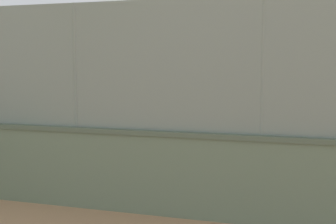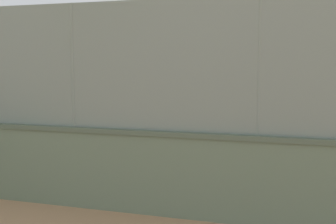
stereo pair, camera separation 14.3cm
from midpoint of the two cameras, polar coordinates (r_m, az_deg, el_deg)
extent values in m
plane|color=tan|center=(18.72, 6.46, -1.59)|extent=(260.00, 260.00, 0.00)
cube|color=slate|center=(9.01, -21.13, -6.11)|extent=(29.49, 0.35, 1.35)
cube|color=#556151|center=(8.89, -21.31, -1.59)|extent=(29.49, 0.41, 0.08)
cylinder|color=gray|center=(6.96, 11.55, 5.86)|extent=(0.07, 0.07, 2.15)
cylinder|color=gray|center=(7.92, -12.38, 5.87)|extent=(0.07, 0.07, 2.15)
cylinder|color=#B2B2B2|center=(14.82, 14.94, -2.44)|extent=(0.17, 0.17, 0.71)
cylinder|color=#B2B2B2|center=(14.62, 15.01, -2.56)|extent=(0.17, 0.17, 0.71)
cylinder|color=beige|center=(14.64, 15.04, -0.10)|extent=(0.38, 0.38, 0.53)
cylinder|color=tan|center=(14.90, 14.78, 0.43)|extent=(0.51, 0.15, 0.16)
cylinder|color=tan|center=(14.33, 13.95, 0.23)|extent=(0.51, 0.15, 0.16)
sphere|color=tan|center=(14.61, 15.08, 1.33)|extent=(0.20, 0.20, 0.20)
cylinder|color=white|center=(14.60, 15.09, 1.66)|extent=(0.23, 0.23, 0.05)
cylinder|color=black|center=(14.32, 13.23, 0.24)|extent=(0.30, 0.07, 0.04)
ellipsoid|color=#333338|center=(14.31, 12.35, 0.26)|extent=(0.30, 0.06, 0.24)
cylinder|color=#B2B2B2|center=(11.97, -4.42, -4.24)|extent=(0.21, 0.21, 0.73)
cylinder|color=#B2B2B2|center=(12.16, -4.72, -4.08)|extent=(0.21, 0.21, 0.73)
cylinder|color=white|center=(11.96, -4.60, -1.16)|extent=(0.48, 0.48, 0.54)
cylinder|color=tan|center=(11.70, -3.92, -0.79)|extent=(0.45, 0.40, 0.16)
cylinder|color=tan|center=(12.31, -3.70, -0.44)|extent=(0.45, 0.40, 0.16)
sphere|color=tan|center=(11.92, -4.61, 0.62)|extent=(0.21, 0.21, 0.21)
cylinder|color=white|center=(11.91, -4.62, 1.04)|extent=(0.31, 0.31, 0.05)
sphere|color=#3399D8|center=(13.98, 19.30, 1.25)|extent=(0.15, 0.15, 0.15)
camera|label=1|loc=(0.07, -90.36, -0.04)|focal=47.19mm
camera|label=2|loc=(0.07, 89.64, 0.04)|focal=47.19mm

